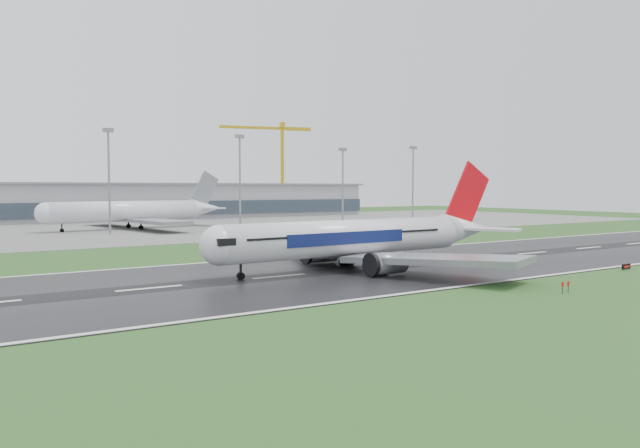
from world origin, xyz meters
TOP-DOWN VIEW (x-y plane):
  - ground at (0.00, 0.00)m, footprint 520.00×520.00m
  - runway at (0.00, 0.00)m, footprint 400.00×45.00m
  - apron at (0.00, 125.00)m, footprint 400.00×130.00m
  - terminal at (0.00, 185.00)m, footprint 240.00×36.00m
  - main_airliner at (-2.46, 0.92)m, footprint 61.58×58.79m
  - parked_airliner at (-8.57, 119.73)m, footprint 72.94×69.22m
  - tower_crane at (93.63, 200.00)m, footprint 48.08×15.60m
  - runway_sign at (31.91, -24.70)m, footprint 2.31×0.72m
  - floodmast_2 at (-20.76, 100.00)m, footprint 0.64×0.64m
  - floodmast_3 at (21.07, 100.00)m, footprint 0.64×0.64m
  - floodmast_4 at (62.48, 100.00)m, footprint 0.64×0.64m
  - floodmast_5 at (96.68, 100.00)m, footprint 0.64×0.64m

SIDE VIEW (x-z plane):
  - ground at x=0.00m, z-range 0.00..0.00m
  - apron at x=0.00m, z-range 0.00..0.08m
  - runway at x=0.00m, z-range 0.00..0.10m
  - runway_sign at x=31.91m, z-range 0.00..1.04m
  - terminal at x=0.00m, z-range 0.00..15.00m
  - main_airliner at x=-2.46m, z-range 0.10..17.86m
  - parked_airliner at x=-8.57m, z-range 0.08..19.01m
  - floodmast_4 at x=62.48m, z-range 0.00..27.09m
  - floodmast_5 at x=96.68m, z-range 0.00..28.98m
  - floodmast_2 at x=-20.76m, z-range 0.00..29.72m
  - floodmast_3 at x=21.07m, z-range 0.00..29.86m
  - tower_crane at x=93.63m, z-range 0.00..48.16m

